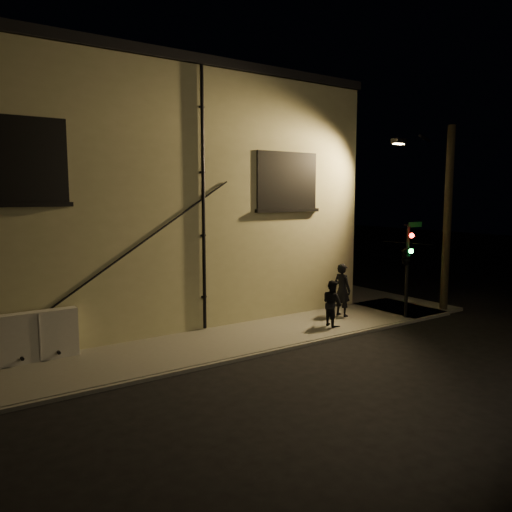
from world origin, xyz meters
TOP-DOWN VIEW (x-y plane):
  - ground at (0.00, 0.00)m, footprint 90.00×90.00m
  - sidewalk at (1.22, 4.39)m, footprint 21.00×16.00m
  - building at (-3.00, 8.99)m, footprint 16.20×12.23m
  - utility_cabinet at (-6.91, 2.70)m, footprint 2.01×0.34m
  - pedestrian_a at (3.19, 1.73)m, footprint 0.53×0.74m
  - pedestrian_b at (1.94, 0.91)m, footprint 0.67×0.82m
  - traffic_signal at (4.75, 0.19)m, footprint 1.30×2.01m
  - streetlamp_pole at (7.12, 0.40)m, footprint 2.02×1.39m

SIDE VIEW (x-z plane):
  - ground at x=0.00m, z-range 0.00..0.00m
  - sidewalk at x=1.22m, z-range 0.00..0.12m
  - utility_cabinet at x=-6.91m, z-range 0.12..1.44m
  - pedestrian_b at x=1.94m, z-range 0.12..1.67m
  - pedestrian_a at x=3.19m, z-range 0.12..2.04m
  - traffic_signal at x=4.75m, z-range 0.71..4.12m
  - streetlamp_pole at x=7.12m, z-range 0.23..7.29m
  - building at x=-3.00m, z-range 0.00..8.80m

